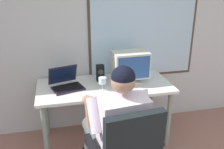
{
  "coord_description": "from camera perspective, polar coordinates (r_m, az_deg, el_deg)",
  "views": [
    {
      "loc": [
        -0.27,
        -0.17,
        1.83
      ],
      "look_at": [
        0.21,
        1.93,
        1.0
      ],
      "focal_mm": 40.25,
      "sensor_mm": 36.0,
      "label": 1
    }
  ],
  "objects": [
    {
      "name": "crt_monitor",
      "position": [
        2.82,
        4.2,
        2.18
      ],
      "size": [
        0.4,
        0.27,
        0.36
      ],
      "color": "beige",
      "rests_on": "desk"
    },
    {
      "name": "laptop",
      "position": [
        2.78,
        -10.5,
        -1.66
      ],
      "size": [
        0.39,
        0.38,
        0.22
      ],
      "color": "#261B2D",
      "rests_on": "desk"
    },
    {
      "name": "desk_speaker",
      "position": [
        2.89,
        -2.7,
        0.35
      ],
      "size": [
        0.09,
        0.09,
        0.19
      ],
      "color": "black",
      "rests_on": "desk"
    },
    {
      "name": "person_seated",
      "position": [
        2.23,
        0.94,
        -11.08
      ],
      "size": [
        0.56,
        0.83,
        1.23
      ],
      "color": "#495351",
      "rests_on": "ground"
    },
    {
      "name": "desk",
      "position": [
        2.85,
        -1.65,
        -3.91
      ],
      "size": [
        1.48,
        0.69,
        0.71
      ],
      "color": "gray",
      "rests_on": "ground"
    },
    {
      "name": "wall_rear",
      "position": [
        2.99,
        -6.97,
        11.5
      ],
      "size": [
        5.73,
        0.08,
        2.69
      ],
      "color": "silver",
      "rests_on": "ground"
    },
    {
      "name": "wine_glass",
      "position": [
        2.65,
        -2.18,
        -1.53
      ],
      "size": [
        0.08,
        0.08,
        0.14
      ],
      "color": "silver",
      "rests_on": "desk"
    }
  ]
}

